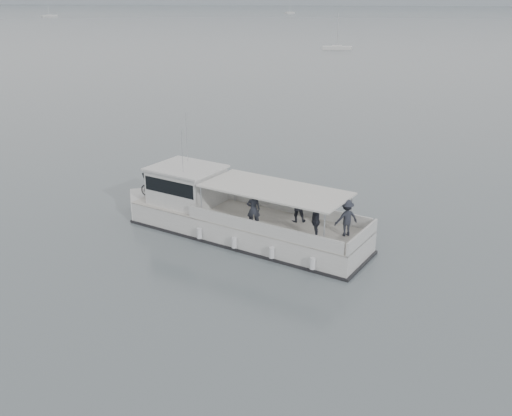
# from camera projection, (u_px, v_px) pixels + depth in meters

# --- Properties ---
(ground) EXTENTS (1400.00, 1400.00, 0.00)m
(ground) POSITION_uv_depth(u_px,v_px,m) (219.00, 228.00, 29.79)
(ground) COLOR #515B5F
(ground) RESTS_ON ground
(tour_boat) EXTENTS (13.69, 8.08, 5.93)m
(tour_boat) POSITION_uv_depth(u_px,v_px,m) (226.00, 214.00, 28.94)
(tour_boat) COLOR silver
(tour_boat) RESTS_ON ground
(moored_fleet) EXTENTS (416.43, 334.55, 9.08)m
(moored_fleet) POSITION_uv_depth(u_px,v_px,m) (313.00, 22.00, 227.37)
(moored_fleet) COLOR silver
(moored_fleet) RESTS_ON ground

